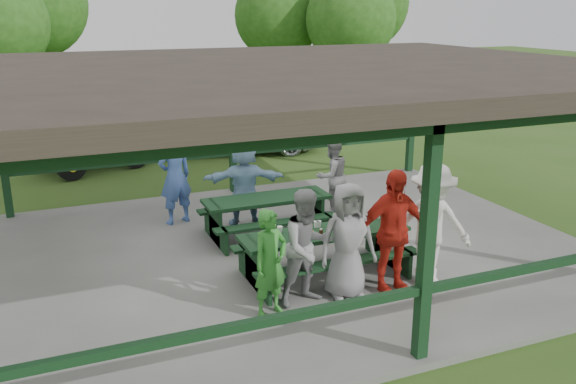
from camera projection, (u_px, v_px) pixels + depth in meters
name	position (u px, v px, depth m)	size (l,w,h in m)	color
ground	(298.00, 253.00, 10.92)	(90.00, 90.00, 0.00)	#31541A
concrete_slab	(298.00, 250.00, 10.91)	(10.00, 8.00, 0.10)	#63635E
pavilion_structure	(299.00, 74.00, 10.00)	(10.60, 8.60, 3.24)	black
picnic_table_near	(324.00, 247.00, 9.67)	(2.72, 1.39, 0.75)	black
picnic_table_far	(267.00, 212.00, 11.36)	(2.35, 1.39, 0.75)	black
table_setting	(333.00, 227.00, 9.68)	(2.39, 0.45, 0.10)	white
contestant_green	(270.00, 263.00, 8.34)	(0.56, 0.37, 1.54)	#33892E
contestant_grey_left	(308.00, 247.00, 8.66)	(0.83, 0.65, 1.71)	gray
contestant_grey_mid	(348.00, 241.00, 8.85)	(0.85, 0.55, 1.74)	gray
contestant_red	(392.00, 232.00, 8.99)	(1.12, 0.46, 1.90)	red
contestant_white_fedora	(431.00, 226.00, 9.19)	(1.39, 1.03, 1.98)	silver
spectator_lblue	(244.00, 182.00, 11.82)	(1.60, 0.51, 1.72)	#89B2D4
spectator_blue	(175.00, 176.00, 11.89)	(0.70, 0.46, 1.91)	#4263AD
spectator_grey	(332.00, 176.00, 12.52)	(0.77, 0.60, 1.59)	gray
pickup_truck	(242.00, 129.00, 18.51)	(2.22, 4.81, 1.34)	silver
farm_trailer	(90.00, 145.00, 16.38)	(3.85, 2.49, 1.35)	navy
tree_left	(34.00, 4.00, 23.45)	(4.06, 4.06, 6.34)	#342514
tree_mid	(278.00, 16.00, 25.24)	(3.63, 3.63, 5.67)	#342514
tree_right	(351.00, 20.00, 23.69)	(3.52, 3.52, 5.50)	#342514
tree_far_right	(361.00, 3.00, 26.48)	(4.12, 4.12, 6.43)	#342514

